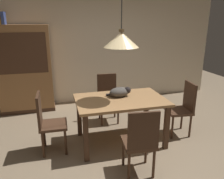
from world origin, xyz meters
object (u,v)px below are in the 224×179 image
object	(u,v)px
chair_left_side	(48,121)
book_blue_wide	(4,18)
chair_far_back	(108,96)
hutch_bookcase	(25,71)
cat_sleeping	(120,92)
chair_near_front	(141,140)
book_yellow_short	(0,20)
pendant_lamp	(121,40)
chair_right_side	(183,106)
dining_table	(121,105)

from	to	relation	value
chair_left_side	book_blue_wide	distance (m)	2.45
chair_far_back	hutch_bookcase	size ratio (longest dim) A/B	0.50
chair_far_back	cat_sleeping	size ratio (longest dim) A/B	2.36
chair_near_front	hutch_bookcase	size ratio (longest dim) A/B	0.50
book_yellow_short	book_blue_wide	distance (m)	0.07
chair_left_side	book_yellow_short	size ratio (longest dim) A/B	4.65
chair_left_side	pendant_lamp	size ratio (longest dim) A/B	0.72
chair_right_side	book_blue_wide	xyz separation A→B (m)	(-2.99, 1.84, 1.46)
chair_left_side	book_yellow_short	xyz separation A→B (m)	(-0.80, 1.83, 1.43)
chair_far_back	hutch_bookcase	distance (m)	1.89
chair_right_side	chair_near_front	distance (m)	1.43
chair_near_front	pendant_lamp	size ratio (longest dim) A/B	0.72
cat_sleeping	pendant_lamp	bearing A→B (deg)	-103.34
chair_left_side	book_blue_wide	xyz separation A→B (m)	(-0.73, 1.83, 1.46)
chair_left_side	hutch_bookcase	xyz separation A→B (m)	(-0.45, 1.83, 0.38)
chair_right_side	hutch_bookcase	distance (m)	3.29
chair_far_back	hutch_bookcase	bearing A→B (deg)	148.90
book_blue_wide	pendant_lamp	bearing A→B (deg)	-44.58
dining_table	pendant_lamp	bearing A→B (deg)	84.29
chair_far_back	cat_sleeping	distance (m)	0.82
hutch_bookcase	book_blue_wide	world-z (taller)	book_blue_wide
chair_near_front	book_yellow_short	world-z (taller)	book_yellow_short
cat_sleeping	book_blue_wide	xyz separation A→B (m)	(-1.89, 1.72, 1.14)
chair_far_back	pendant_lamp	world-z (taller)	pendant_lamp
chair_right_side	chair_left_side	world-z (taller)	same
book_blue_wide	book_yellow_short	bearing A→B (deg)	180.00
chair_left_side	hutch_bookcase	distance (m)	1.92
chair_right_side	cat_sleeping	xyz separation A→B (m)	(-1.10, 0.13, 0.32)
chair_right_side	chair_left_side	distance (m)	2.26
chair_right_side	pendant_lamp	size ratio (longest dim) A/B	0.72
cat_sleeping	pendant_lamp	world-z (taller)	pendant_lamp
book_yellow_short	book_blue_wide	bearing A→B (deg)	0.00
chair_far_back	chair_left_side	world-z (taller)	same
dining_table	cat_sleeping	size ratio (longest dim) A/B	3.55
cat_sleeping	chair_far_back	bearing A→B (deg)	91.72
hutch_bookcase	book_yellow_short	bearing A→B (deg)	179.75
dining_table	hutch_bookcase	size ratio (longest dim) A/B	0.76
pendant_lamp	book_blue_wide	bearing A→B (deg)	135.42
pendant_lamp	chair_near_front	bearing A→B (deg)	-90.48
chair_right_side	cat_sleeping	size ratio (longest dim) A/B	2.36
chair_right_side	hutch_bookcase	bearing A→B (deg)	145.76
chair_right_side	hutch_bookcase	world-z (taller)	hutch_bookcase
cat_sleeping	book_yellow_short	bearing A→B (deg)	138.70
chair_far_back	book_blue_wide	size ratio (longest dim) A/B	3.88
dining_table	book_blue_wide	bearing A→B (deg)	135.42
chair_left_side	book_yellow_short	distance (m)	2.46
dining_table	chair_left_side	bearing A→B (deg)	179.90
dining_table	chair_left_side	size ratio (longest dim) A/B	1.51
chair_right_side	hutch_bookcase	xyz separation A→B (m)	(-2.71, 1.84, 0.38)
cat_sleeping	hutch_bookcase	bearing A→B (deg)	133.10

